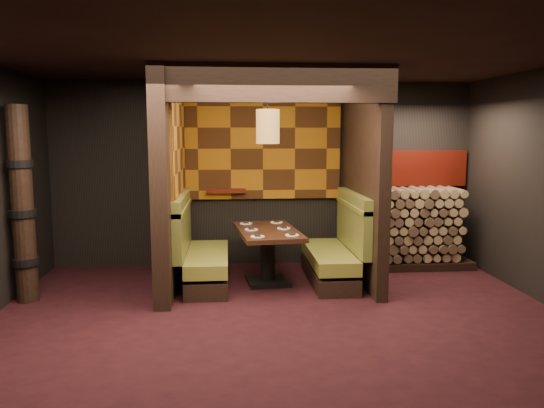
{
  "coord_description": "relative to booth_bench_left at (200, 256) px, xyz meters",
  "views": [
    {
      "loc": [
        -0.56,
        -5.47,
        2.08
      ],
      "look_at": [
        0.0,
        1.3,
        1.15
      ],
      "focal_mm": 35.0,
      "sensor_mm": 36.0,
      "label": 1
    }
  ],
  "objects": [
    {
      "name": "bay_front_post",
      "position": [
        2.35,
        0.31,
        1.02
      ],
      "size": [
        0.08,
        0.08,
        2.85
      ],
      "primitive_type": "cube",
      "color": "black",
      "rests_on": "floor"
    },
    {
      "name": "firewood_stack",
      "position": [
        3.25,
        0.7,
        0.21
      ],
      "size": [
        1.73,
        0.7,
        1.22
      ],
      "color": "black",
      "rests_on": "floor"
    },
    {
      "name": "totem_column",
      "position": [
        -2.09,
        -0.55,
        0.79
      ],
      "size": [
        0.31,
        0.31,
        2.4
      ],
      "color": "black",
      "rests_on": "floor"
    },
    {
      "name": "tapa_back_panel",
      "position": [
        0.94,
        1.06,
        1.42
      ],
      "size": [
        2.4,
        0.06,
        1.55
      ],
      "primitive_type": "cube",
      "color": "#A06010",
      "rests_on": "wall_back"
    },
    {
      "name": "wall_front",
      "position": [
        0.96,
        -4.41,
        1.02
      ],
      "size": [
        6.5,
        0.02,
        2.85
      ],
      "primitive_type": "cube",
      "color": "black",
      "rests_on": "ground"
    },
    {
      "name": "lacquer_shelf",
      "position": [
        0.36,
        1.0,
        0.78
      ],
      "size": [
        0.6,
        0.12,
        0.07
      ],
      "primitive_type": "cube",
      "color": "#501A0F",
      "rests_on": "wall_back"
    },
    {
      "name": "pendant_lamp",
      "position": [
        0.93,
        -0.08,
        1.75
      ],
      "size": [
        0.31,
        0.31,
        0.93
      ],
      "color": "olive",
      "rests_on": "ceiling"
    },
    {
      "name": "partition_left",
      "position": [
        -0.39,
        -0.0,
        1.02
      ],
      "size": [
        0.2,
        2.2,
        2.85
      ],
      "primitive_type": "cube",
      "color": "black",
      "rests_on": "floor"
    },
    {
      "name": "mosaic_header",
      "position": [
        3.25,
        1.03,
        1.1
      ],
      "size": [
        1.83,
        0.1,
        0.56
      ],
      "primitive_type": "cube",
      "color": "maroon",
      "rests_on": "wall_back"
    },
    {
      "name": "booth_bench_right",
      "position": [
        1.89,
        0.0,
        0.0
      ],
      "size": [
        0.68,
        1.6,
        1.14
      ],
      "color": "black",
      "rests_on": "floor"
    },
    {
      "name": "booth_bench_left",
      "position": [
        0.0,
        0.0,
        0.0
      ],
      "size": [
        0.68,
        1.6,
        1.14
      ],
      "color": "black",
      "rests_on": "floor"
    },
    {
      "name": "floor",
      "position": [
        0.96,
        -1.65,
        -0.41
      ],
      "size": [
        6.5,
        5.5,
        0.02
      ],
      "primitive_type": "cube",
      "color": "black",
      "rests_on": "ground"
    },
    {
      "name": "tapa_side_panel",
      "position": [
        -0.27,
        0.17,
        1.45
      ],
      "size": [
        0.04,
        1.85,
        1.45
      ],
      "primitive_type": "cube",
      "color": "#A06010",
      "rests_on": "partition_left"
    },
    {
      "name": "dining_table",
      "position": [
        0.93,
        -0.03,
        0.12
      ],
      "size": [
        0.93,
        1.51,
        0.76
      ],
      "color": "black",
      "rests_on": "floor"
    },
    {
      "name": "wall_back",
      "position": [
        0.96,
        1.11,
        1.02
      ],
      "size": [
        6.5,
        0.02,
        2.85
      ],
      "primitive_type": "cube",
      "color": "black",
      "rests_on": "ground"
    },
    {
      "name": "header_beam",
      "position": [
        0.94,
        -0.95,
        2.23
      ],
      "size": [
        2.85,
        0.18,
        0.44
      ],
      "primitive_type": "cube",
      "color": "black",
      "rests_on": "partition_left"
    },
    {
      "name": "partition_right",
      "position": [
        2.26,
        0.05,
        1.02
      ],
      "size": [
        0.15,
        2.1,
        2.85
      ],
      "primitive_type": "cube",
      "color": "black",
      "rests_on": "floor"
    },
    {
      "name": "ceiling",
      "position": [
        0.96,
        -1.65,
        2.46
      ],
      "size": [
        6.5,
        5.5,
        0.02
      ],
      "primitive_type": "cube",
      "color": "black",
      "rests_on": "ground"
    },
    {
      "name": "place_settings",
      "position": [
        0.93,
        -0.03,
        0.37
      ],
      "size": [
        0.74,
        1.21,
        0.03
      ],
      "color": "white",
      "rests_on": "dining_table"
    }
  ]
}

